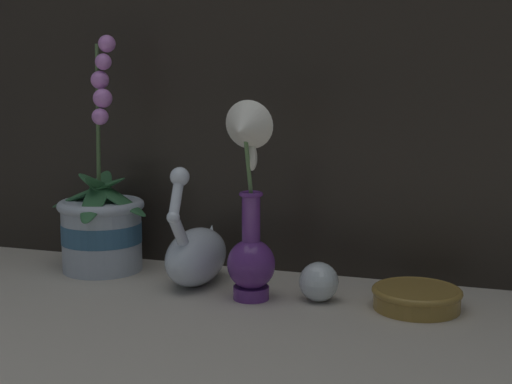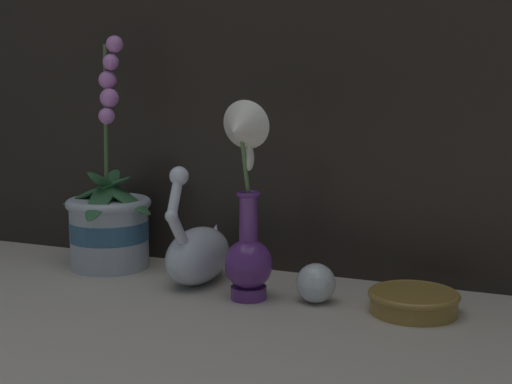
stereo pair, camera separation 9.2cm
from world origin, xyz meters
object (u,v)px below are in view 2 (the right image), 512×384
Objects in this scene: glass_sphere at (316,283)px; amber_dish at (414,300)px; orchid_potted_plant at (109,221)px; swan_figurine at (198,252)px; blue_vase at (246,219)px.

glass_sphere is 0.16m from amber_dish.
orchid_potted_plant is 0.22m from swan_figurine.
swan_figurine is at bearing 172.68° from glass_sphere.
orchid_potted_plant is 0.46m from glass_sphere.
orchid_potted_plant reaches higher than amber_dish.
orchid_potted_plant reaches higher than swan_figurine.
blue_vase is at bearing -170.82° from amber_dish.
glass_sphere is at bearing -8.00° from orchid_potted_plant.
orchid_potted_plant is at bearing 172.00° from glass_sphere.
glass_sphere is at bearing -176.90° from amber_dish.
orchid_potted_plant is 3.09× the size of amber_dish.
blue_vase is (0.34, -0.10, 0.05)m from orchid_potted_plant.
glass_sphere is (0.45, -0.06, -0.06)m from orchid_potted_plant.
swan_figurine is (0.22, -0.03, -0.04)m from orchid_potted_plant.
orchid_potted_plant is 1.34× the size of blue_vase.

